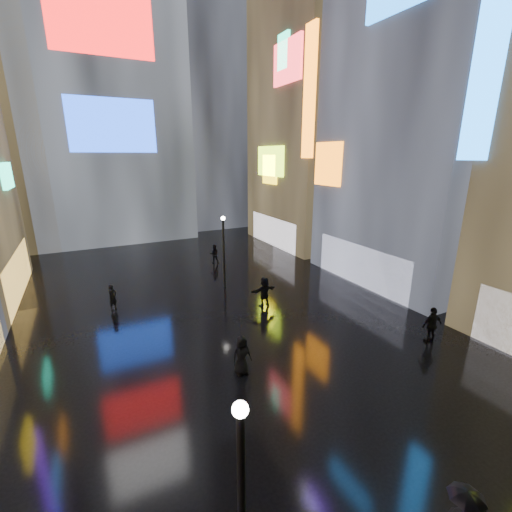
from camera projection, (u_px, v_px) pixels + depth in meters
ground at (203, 297)px, 23.24m from camera, size 140.00×140.00×0.00m
building_right_mid at (432, 67)px, 23.32m from camera, size 10.28×13.70×30.00m
building_right_far at (317, 107)px, 34.73m from camera, size 10.28×12.00×28.00m
tower_main at (97, 40)px, 36.53m from camera, size 16.00×14.20×42.00m
tower_flank_right at (200, 93)px, 44.57m from camera, size 12.00×12.00×34.00m
lamp_near at (242, 502)px, 6.46m from camera, size 0.30×0.30×5.20m
lamp_far at (224, 248)px, 24.22m from camera, size 0.30×0.30×5.20m
pedestrian_3 at (432, 325)px, 17.36m from camera, size 1.19×0.67×1.92m
pedestrian_4 at (242, 355)px, 14.84m from camera, size 0.92×0.63×1.81m
pedestrian_5 at (264, 292)px, 21.58m from camera, size 1.82×0.72×1.92m
pedestrian_6 at (113, 297)px, 21.08m from camera, size 0.70×0.68×1.62m
pedestrian_7 at (214, 254)px, 30.25m from camera, size 0.95×0.82×1.67m
umbrella_1 at (466, 502)px, 7.56m from camera, size 0.81×0.81×0.67m
umbrella_2 at (241, 327)px, 14.46m from camera, size 1.02×1.00×0.89m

